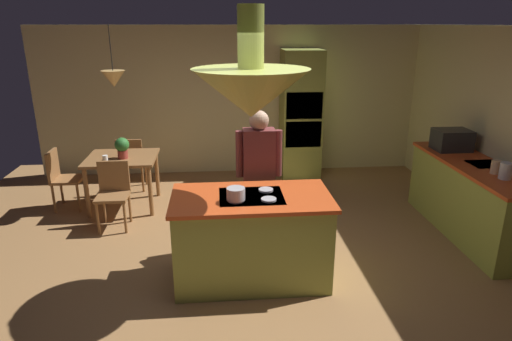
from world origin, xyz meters
name	(u,v)px	position (x,y,z in m)	size (l,w,h in m)	color
ground	(250,267)	(0.00, 0.00, 0.00)	(8.16, 8.16, 0.00)	#9E7042
wall_back	(235,101)	(0.00, 3.45, 1.27)	(6.80, 0.10, 2.55)	beige
kitchen_island	(251,238)	(0.00, -0.20, 0.47)	(1.61, 0.87, 0.95)	#939E42
counter_run_right	(472,199)	(2.84, 0.60, 0.48)	(0.73, 2.20, 0.93)	#939E42
oven_tower	(301,115)	(1.10, 3.04, 1.08)	(0.66, 0.62, 2.17)	#939E42
dining_table	(122,164)	(-1.70, 1.90, 0.65)	(0.98, 0.87, 0.76)	#926136
person_at_island	(259,171)	(0.14, 0.51, 0.95)	(0.53, 0.22, 1.66)	tan
range_hood	(251,90)	(0.00, -0.20, 1.99)	(1.10, 1.10, 1.00)	#939E42
pendant_light_over_table	(114,79)	(-1.70, 1.90, 1.86)	(0.32, 0.32, 0.82)	#E0B266
chair_facing_island	(113,190)	(-1.70, 1.24, 0.50)	(0.40, 0.40, 0.87)	#926136
chair_by_back_wall	(131,160)	(-1.70, 2.56, 0.50)	(0.40, 0.40, 0.87)	#926136
chair_at_corner	(61,175)	(-2.57, 1.90, 0.50)	(0.40, 0.40, 0.87)	#926136
potted_plant_on_table	(122,147)	(-1.66, 1.82, 0.93)	(0.20, 0.20, 0.30)	#99382D
cup_on_table	(105,158)	(-1.87, 1.68, 0.81)	(0.07, 0.07, 0.09)	white
canister_flour	(506,171)	(2.84, 0.06, 1.03)	(0.13, 0.13, 0.19)	silver
canister_sugar	(496,167)	(2.84, 0.24, 1.01)	(0.11, 0.11, 0.16)	#E0B78C
microwave_on_counter	(452,140)	(2.84, 1.25, 1.07)	(0.46, 0.36, 0.28)	#232326
cooking_pot_on_cooktop	(236,194)	(-0.16, -0.33, 1.01)	(0.18, 0.18, 0.12)	#B2B2B7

